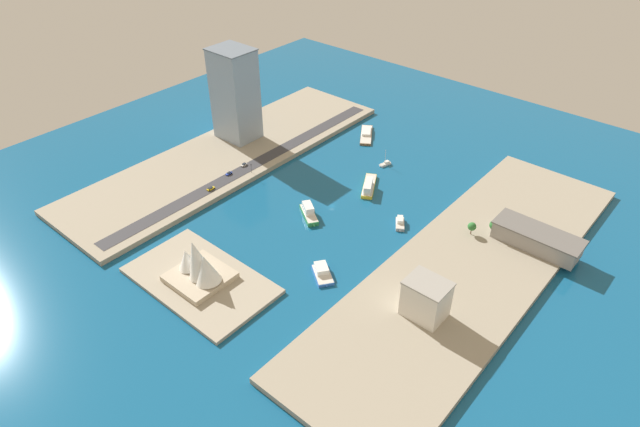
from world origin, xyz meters
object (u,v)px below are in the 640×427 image
object	(u,v)px
barge_flat_brown	(366,134)
tower_tall_glass	(235,94)
ferry_green_doubledeck	(309,212)
hotel_broad_white	(426,299)
carpark_squat_concrete	(537,238)
hatchback_blue	(229,173)
sailboat_small_white	(385,164)
yacht_sleek_gray	(400,223)
catamaran_blue	(322,272)
opera_landmark	(199,266)
taxi_yellow_cab	(211,188)
van_white	(244,165)
traffic_light_waterfront	(251,167)
ferry_yellow_fast	(369,186)

from	to	relation	value
barge_flat_brown	tower_tall_glass	distance (m)	98.34
ferry_green_doubledeck	hotel_broad_white	xyz separation A→B (m)	(-93.96, 26.20, 10.21)
barge_flat_brown	carpark_squat_concrete	bearing A→B (deg)	162.19
tower_tall_glass	hatchback_blue	size ratio (longest dim) A/B	14.14
sailboat_small_white	tower_tall_glass	size ratio (longest dim) A/B	0.19
yacht_sleek_gray	tower_tall_glass	distance (m)	149.71
catamaran_blue	opera_landmark	xyz separation A→B (m)	(42.25, 43.54, 8.79)
taxi_yellow_cab	barge_flat_brown	bearing A→B (deg)	-102.07
yacht_sleek_gray	opera_landmark	xyz separation A→B (m)	(48.60, 104.50, 9.09)
sailboat_small_white	van_white	world-z (taller)	sailboat_small_white
yacht_sleek_gray	traffic_light_waterfront	size ratio (longest dim) A/B	1.91
catamaran_blue	yacht_sleek_gray	size ratio (longest dim) A/B	1.43
tower_tall_glass	opera_landmark	world-z (taller)	tower_tall_glass
hatchback_blue	traffic_light_waterfront	xyz separation A→B (m)	(-9.37, -11.09, 3.45)
hotel_broad_white	tower_tall_glass	world-z (taller)	tower_tall_glass
ferry_green_doubledeck	tower_tall_glass	world-z (taller)	tower_tall_glass
yacht_sleek_gray	hotel_broad_white	size ratio (longest dim) A/B	0.64
taxi_yellow_cab	tower_tall_glass	bearing A→B (deg)	-56.64
yacht_sleek_gray	tower_tall_glass	xyz separation A→B (m)	(145.55, -10.32, 33.49)
sailboat_small_white	traffic_light_waterfront	size ratio (longest dim) A/B	1.81
ferry_green_doubledeck	van_white	xyz separation A→B (m)	(66.80, -11.29, 1.36)
sailboat_small_white	ferry_yellow_fast	world-z (taller)	sailboat_small_white
hatchback_blue	traffic_light_waterfront	distance (m)	14.93
hatchback_blue	opera_landmark	size ratio (longest dim) A/B	0.16
hatchback_blue	van_white	bearing A→B (deg)	-87.29
sailboat_small_white	traffic_light_waterfront	xyz separation A→B (m)	(57.03, 68.30, 6.42)
barge_flat_brown	opera_landmark	xyz separation A→B (m)	(-31.31, 179.81, 9.34)
yacht_sleek_gray	barge_flat_brown	size ratio (longest dim) A/B	0.43
ferry_green_doubledeck	sailboat_small_white	xyz separation A→B (m)	(-0.26, -76.87, -1.63)
barge_flat_brown	opera_landmark	distance (m)	182.76
hatchback_blue	catamaran_blue	bearing A→B (deg)	163.50
tower_tall_glass	ferry_green_doubledeck	bearing A→B (deg)	159.43
tower_tall_glass	van_white	bearing A→B (deg)	141.82
catamaran_blue	van_white	bearing A→B (deg)	-23.03
hotel_broad_white	tower_tall_glass	xyz separation A→B (m)	(194.28, -63.85, 22.08)
tower_tall_glass	opera_landmark	distance (m)	152.24
yacht_sleek_gray	van_white	world-z (taller)	van_white
hotel_broad_white	tower_tall_glass	size ratio (longest dim) A/B	0.31
barge_flat_brown	hatchback_blue	xyz separation A→B (m)	(31.46, 105.16, 2.79)
taxi_yellow_cab	sailboat_small_white	bearing A→B (deg)	-121.97
taxi_yellow_cab	hatchback_blue	distance (m)	19.77
tower_tall_glass	opera_landmark	size ratio (longest dim) A/B	2.22
ferry_yellow_fast	traffic_light_waterfront	xyz separation A→B (m)	(66.11, 37.33, 4.99)
catamaran_blue	taxi_yellow_cab	xyz separation A→B (m)	(100.15, -11.95, 2.28)
barge_flat_brown	hotel_broad_white	bearing A→B (deg)	134.96
hotel_broad_white	carpark_squat_concrete	distance (m)	83.78
ferry_yellow_fast	tower_tall_glass	world-z (taller)	tower_tall_glass
yacht_sleek_gray	opera_landmark	distance (m)	115.61
ferry_yellow_fast	hotel_broad_white	xyz separation A→B (m)	(-84.62, 72.10, 10.41)
taxi_yellow_cab	traffic_light_waterfront	xyz separation A→B (m)	(-4.49, -30.25, 3.42)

